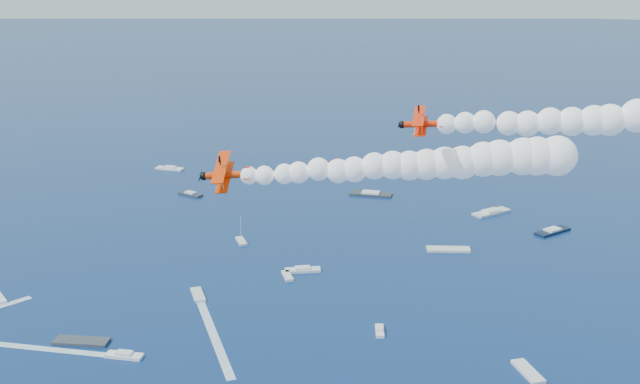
% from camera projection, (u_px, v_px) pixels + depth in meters
% --- Properties ---
extents(biplane_lead, '(7.51, 8.60, 5.92)m').
position_uv_depth(biplane_lead, '(423.00, 124.00, 102.97)').
color(biplane_lead, '#FF2705').
extents(biplane_trail, '(9.75, 11.44, 8.07)m').
position_uv_depth(biplane_trail, '(226.00, 175.00, 113.25)').
color(biplane_trail, '#EC3504').
extents(smoke_trail_lead, '(50.66, 19.00, 9.44)m').
position_uv_depth(smoke_trail_lead, '(624.00, 117.00, 98.03)').
color(smoke_trail_lead, white).
extents(smoke_trail_trail, '(51.19, 29.25, 9.44)m').
position_uv_depth(smoke_trail_trail, '(400.00, 166.00, 111.16)').
color(smoke_trail_trail, white).
extents(spectator_boats, '(234.94, 172.41, 0.70)m').
position_uv_depth(spectator_boats, '(384.00, 258.00, 218.51)').
color(spectator_boats, silver).
rests_on(spectator_boats, ground).
extents(boat_wakes, '(83.12, 45.83, 0.04)m').
position_uv_depth(boat_wakes, '(63.00, 335.00, 175.46)').
color(boat_wakes, white).
rests_on(boat_wakes, ground).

